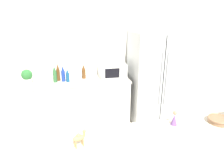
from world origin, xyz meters
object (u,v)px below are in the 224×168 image
(refrigerator, at_px, (154,78))
(back_bottle_2, at_px, (68,76))
(back_bottle_3, at_px, (55,74))
(microwave, at_px, (112,70))
(fruit_bowl, at_px, (219,120))
(back_bottle_0, at_px, (84,72))
(potted_plant, at_px, (27,76))
(wise_man_figurine_blue, at_px, (174,119))
(back_bottle_1, at_px, (63,74))
(paper_towel_roll, at_px, (39,76))
(camel_figurine, at_px, (79,138))
(back_bottle_4, at_px, (58,72))

(refrigerator, bearing_deg, back_bottle_2, 178.63)
(back_bottle_2, bearing_deg, back_bottle_3, 171.84)
(microwave, xyz_separation_m, fruit_bowl, (0.69, -1.99, -0.04))
(back_bottle_0, relative_size, back_bottle_3, 0.91)
(potted_plant, xyz_separation_m, wise_man_figurine_blue, (1.71, -1.90, 0.01))
(refrigerator, relative_size, potted_plant, 6.89)
(refrigerator, distance_m, potted_plant, 2.33)
(potted_plant, bearing_deg, back_bottle_1, 0.97)
(back_bottle_0, relative_size, back_bottle_2, 1.13)
(back_bottle_1, xyz_separation_m, wise_man_figurine_blue, (1.11, -1.91, 0.01))
(paper_towel_roll, bearing_deg, refrigerator, -2.56)
(potted_plant, relative_size, back_bottle_0, 0.94)
(back_bottle_3, height_order, camel_figurine, back_bottle_3)
(refrigerator, height_order, back_bottle_3, refrigerator)
(fruit_bowl, height_order, wise_man_figurine_blue, wise_man_figurine_blue)
(microwave, bearing_deg, back_bottle_4, 177.70)
(back_bottle_1, xyz_separation_m, fruit_bowl, (1.59, -1.97, -0.03))
(back_bottle_0, xyz_separation_m, back_bottle_4, (-0.46, -0.04, 0.02))
(microwave, bearing_deg, fruit_bowl, -70.97)
(refrigerator, distance_m, back_bottle_3, 1.87)
(camel_figurine, bearing_deg, wise_man_figurine_blue, 8.73)
(back_bottle_0, relative_size, fruit_bowl, 1.19)
(potted_plant, bearing_deg, back_bottle_0, 6.16)
(refrigerator, xyz_separation_m, camel_figurine, (-1.56, -1.97, 0.19))
(back_bottle_3, height_order, fruit_bowl, back_bottle_3)
(wise_man_figurine_blue, bearing_deg, camel_figurine, -171.27)
(refrigerator, bearing_deg, back_bottle_4, 175.48)
(back_bottle_0, height_order, back_bottle_2, back_bottle_0)
(potted_plant, xyz_separation_m, back_bottle_1, (0.60, 0.01, 0.00))
(paper_towel_roll, relative_size, back_bottle_2, 0.98)
(back_bottle_2, bearing_deg, back_bottle_1, 147.80)
(back_bottle_3, height_order, wise_man_figurine_blue, back_bottle_3)
(paper_towel_roll, height_order, back_bottle_3, back_bottle_3)
(refrigerator, bearing_deg, back_bottle_3, 177.83)
(back_bottle_1, bearing_deg, refrigerator, -2.89)
(back_bottle_2, height_order, wise_man_figurine_blue, back_bottle_2)
(refrigerator, relative_size, back_bottle_2, 7.35)
(back_bottle_4, bearing_deg, microwave, -2.30)
(back_bottle_0, bearing_deg, back_bottle_2, -154.32)
(fruit_bowl, bearing_deg, camel_figurine, -176.65)
(refrigerator, distance_m, microwave, 0.84)
(microwave, height_order, fruit_bowl, microwave)
(back_bottle_0, distance_m, back_bottle_4, 0.46)
(back_bottle_2, bearing_deg, fruit_bowl, -51.82)
(potted_plant, xyz_separation_m, back_bottle_0, (0.97, 0.11, -0.01))
(fruit_bowl, bearing_deg, back_bottle_0, 120.49)
(refrigerator, xyz_separation_m, wise_man_figurine_blue, (-0.60, -1.82, 0.17))
(back_bottle_1, distance_m, back_bottle_3, 0.14)
(potted_plant, height_order, back_bottle_4, back_bottle_4)
(wise_man_figurine_blue, bearing_deg, fruit_bowl, -7.55)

